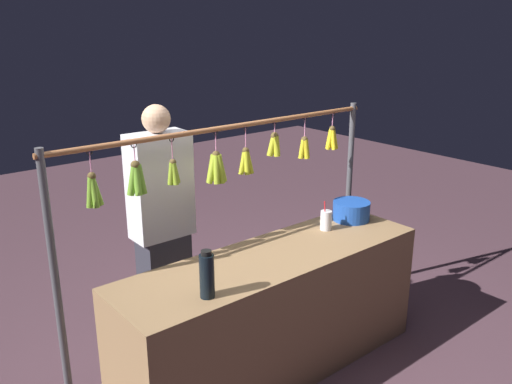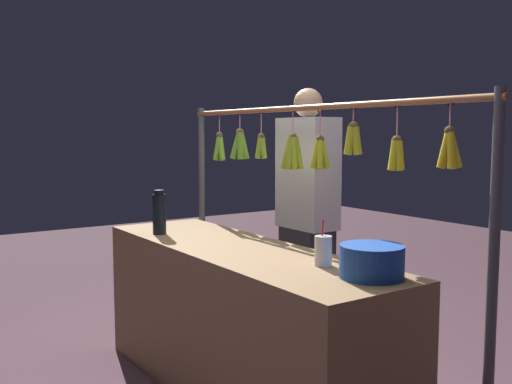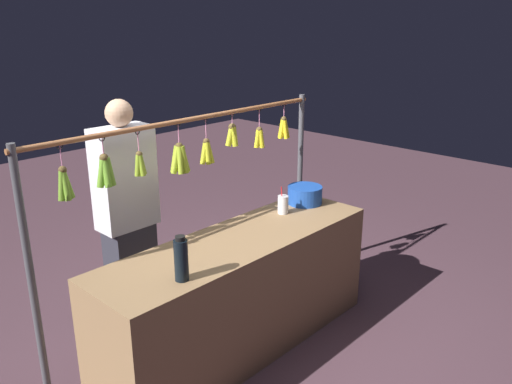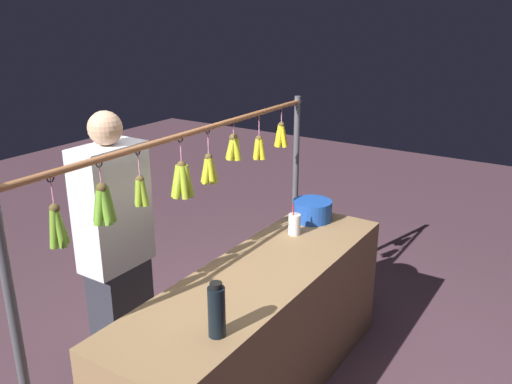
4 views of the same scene
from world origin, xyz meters
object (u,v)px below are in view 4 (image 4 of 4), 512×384
object	(u,v)px
drink_cup	(294,224)
water_bottle	(217,311)
blue_bucket	(312,210)
vendor_person	(117,259)

from	to	relation	value
drink_cup	water_bottle	bearing A→B (deg)	12.61
blue_bucket	drink_cup	bearing A→B (deg)	3.72
water_bottle	blue_bucket	size ratio (longest dim) A/B	0.98
water_bottle	drink_cup	world-z (taller)	water_bottle
blue_bucket	drink_cup	distance (m)	0.28
water_bottle	vendor_person	world-z (taller)	vendor_person
drink_cup	vendor_person	distance (m)	1.11
drink_cup	vendor_person	world-z (taller)	vendor_person
blue_bucket	water_bottle	bearing A→B (deg)	10.91
blue_bucket	vendor_person	distance (m)	1.34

